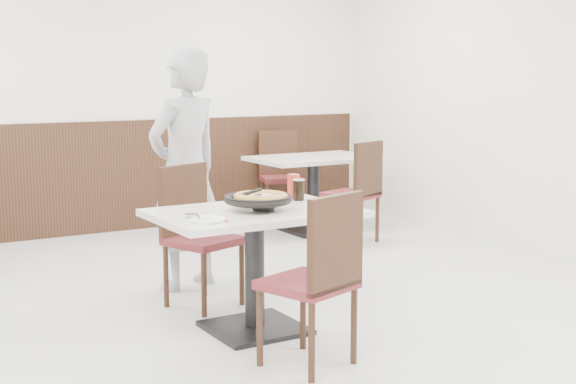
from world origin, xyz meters
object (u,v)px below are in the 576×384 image
diner_person (185,170)px  bg_chair_right_far (281,177)px  pizza_pan (258,203)px  chair_far (204,237)px  bg_table_right (314,194)px  bg_chair_right_near (351,192)px  main_table (255,271)px  pizza (261,199)px  chair_near (307,279)px  side_plate (208,220)px  cola_glass (299,190)px  red_cup (293,186)px

diner_person → bg_chair_right_far: bearing=-154.1°
pizza_pan → diner_person: 1.16m
chair_far → diner_person: 0.65m
bg_table_right → bg_chair_right_near: (0.01, -0.61, 0.10)m
main_table → pizza: (0.05, 0.00, 0.44)m
diner_person → chair_near: bearing=68.0°
chair_far → pizza: 0.72m
pizza_pan → bg_table_right: size_ratio=0.27×
main_table → bg_table_right: (1.98, 2.43, 0.00)m
side_plate → bg_chair_right_near: (2.39, 2.01, -0.28)m
bg_chair_right_far → pizza: bearing=76.3°
pizza → bg_chair_right_near: size_ratio=0.33×
main_table → cola_glass: size_ratio=9.23×
main_table → bg_table_right: bearing=50.8°
side_plate → diner_person: bearing=71.4°
main_table → side_plate: side_plate is taller
cola_glass → bg_chair_right_far: size_ratio=0.14×
red_cup → bg_chair_right_far: size_ratio=0.17×
chair_far → side_plate: bearing=47.1°
side_plate → main_table: bearing=25.8°
pizza → bg_chair_right_near: bearing=42.9°
side_plate → bg_chair_right_far: bg_chair_right_far is taller
main_table → pizza: 0.44m
pizza → chair_far: bearing=98.3°
pizza_pan → bg_chair_right_near: (1.98, 1.83, -0.32)m
cola_glass → red_cup: bearing=82.9°
bg_chair_right_far → bg_chair_right_near: bearing=108.1°
red_cup → bg_chair_right_far: bearing=61.0°
pizza_pan → bg_chair_right_far: 3.71m
cola_glass → red_cup: red_cup is taller
chair_far → pizza_pan: size_ratio=2.98×
chair_near → bg_chair_right_far: 4.28m
pizza_pan → bg_chair_right_far: bg_chair_right_far is taller
bg_table_right → bg_chair_right_near: bg_chair_right_near is taller
main_table → bg_table_right: same height
side_plate → diner_person: diner_person is taller
bg_chair_right_near → bg_chair_right_far: bearing=69.3°
main_table → diner_person: bearing=87.4°
pizza → cola_glass: (0.38, 0.17, 0.00)m
main_table → pizza: pizza is taller
chair_far → red_cup: bearing=122.1°
main_table → side_plate: size_ratio=6.13×
red_cup → bg_chair_right_near: (1.56, 1.55, -0.35)m
side_plate → bg_table_right: size_ratio=0.16×
cola_glass → bg_table_right: cola_glass is taller
pizza → side_plate: (-0.44, -0.20, -0.05)m
side_plate → cola_glass: 0.90m
cola_glass → bg_chair_right_far: (1.58, 2.93, -0.34)m
main_table → chair_far: bearing=94.0°
pizza → cola_glass: size_ratio=2.39×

